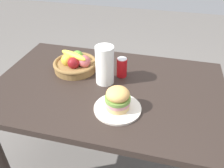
{
  "coord_description": "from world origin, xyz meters",
  "views": [
    {
      "loc": [
        0.31,
        -1.1,
        1.57
      ],
      "look_at": [
        0.04,
        -0.06,
        0.81
      ],
      "focal_mm": 37.05,
      "sensor_mm": 36.0,
      "label": 1
    }
  ],
  "objects_px": {
    "plate": "(118,108)",
    "sandwich": "(118,98)",
    "paper_towel_roll": "(105,65)",
    "fruit_basket": "(75,63)",
    "soda_can": "(122,67)"
  },
  "relations": [
    {
      "from": "plate",
      "to": "fruit_basket",
      "type": "xyz_separation_m",
      "value": [
        -0.36,
        0.32,
        0.04
      ]
    },
    {
      "from": "plate",
      "to": "fruit_basket",
      "type": "bearing_deg",
      "value": 138.38
    },
    {
      "from": "plate",
      "to": "paper_towel_roll",
      "type": "xyz_separation_m",
      "value": [
        -0.13,
        0.23,
        0.11
      ]
    },
    {
      "from": "plate",
      "to": "paper_towel_roll",
      "type": "relative_size",
      "value": 1.05
    },
    {
      "from": "fruit_basket",
      "to": "paper_towel_roll",
      "type": "height_order",
      "value": "paper_towel_roll"
    },
    {
      "from": "plate",
      "to": "fruit_basket",
      "type": "relative_size",
      "value": 0.87
    },
    {
      "from": "soda_can",
      "to": "fruit_basket",
      "type": "bearing_deg",
      "value": -179.75
    },
    {
      "from": "plate",
      "to": "soda_can",
      "type": "relative_size",
      "value": 2.01
    },
    {
      "from": "sandwich",
      "to": "fruit_basket",
      "type": "xyz_separation_m",
      "value": [
        -0.36,
        0.32,
        -0.02
      ]
    },
    {
      "from": "plate",
      "to": "sandwich",
      "type": "xyz_separation_m",
      "value": [
        0.0,
        0.0,
        0.07
      ]
    },
    {
      "from": "soda_can",
      "to": "paper_towel_roll",
      "type": "height_order",
      "value": "paper_towel_roll"
    },
    {
      "from": "fruit_basket",
      "to": "paper_towel_roll",
      "type": "xyz_separation_m",
      "value": [
        0.23,
        -0.09,
        0.07
      ]
    },
    {
      "from": "plate",
      "to": "sandwich",
      "type": "relative_size",
      "value": 1.89
    },
    {
      "from": "fruit_basket",
      "to": "soda_can",
      "type": "bearing_deg",
      "value": 0.25
    },
    {
      "from": "sandwich",
      "to": "soda_can",
      "type": "height_order",
      "value": "sandwich"
    }
  ]
}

